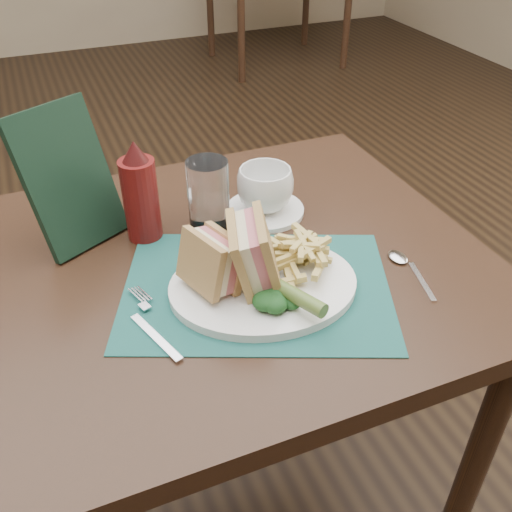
{
  "coord_description": "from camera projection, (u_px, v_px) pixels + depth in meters",
  "views": [
    {
      "loc": [
        -0.24,
        -1.25,
        1.33
      ],
      "look_at": [
        0.04,
        -0.57,
        0.8
      ],
      "focal_mm": 40.0,
      "sensor_mm": 36.0,
      "label": 1
    }
  ],
  "objects": [
    {
      "name": "floor",
      "position": [
        176.0,
        363.0,
        1.79
      ],
      "size": [
        7.0,
        7.0,
        0.0
      ],
      "primitive_type": "plane",
      "color": "black",
      "rests_on": "ground"
    },
    {
      "name": "table_main",
      "position": [
        227.0,
        402.0,
        1.2
      ],
      "size": [
        0.9,
        0.75,
        0.75
      ],
      "primitive_type": null,
      "color": "black",
      "rests_on": "ground"
    },
    {
      "name": "wall_back",
      "position": [
        52.0,
        52.0,
        4.41
      ],
      "size": [
        6.0,
        0.0,
        6.0
      ],
      "primitive_type": "plane",
      "rotation": [
        1.57,
        0.0,
        0.0
      ],
      "color": "tan",
      "rests_on": "ground"
    },
    {
      "name": "sandwich_half_b",
      "position": [
        240.0,
        252.0,
        0.87
      ],
      "size": [
        0.11,
        0.13,
        0.11
      ],
      "primitive_type": null,
      "rotation": [
        0.0,
        -0.24,
        -0.29
      ],
      "color": "tan",
      "rests_on": "plate"
    },
    {
      "name": "saucer",
      "position": [
        265.0,
        210.0,
        1.1
      ],
      "size": [
        0.2,
        0.2,
        0.01
      ],
      "primitive_type": "cylinder",
      "rotation": [
        0.0,
        0.0,
        0.4
      ],
      "color": "white",
      "rests_on": "table_main"
    },
    {
      "name": "spoon",
      "position": [
        413.0,
        271.0,
        0.94
      ],
      "size": [
        0.07,
        0.15,
        0.01
      ],
      "primitive_type": null,
      "rotation": [
        0.0,
        0.0,
        -0.24
      ],
      "color": "silver",
      "rests_on": "table_main"
    },
    {
      "name": "kale_garnish",
      "position": [
        284.0,
        295.0,
        0.85
      ],
      "size": [
        0.11,
        0.08,
        0.03
      ],
      "primitive_type": null,
      "color": "#133617",
      "rests_on": "plate"
    },
    {
      "name": "fries_pile",
      "position": [
        299.0,
        252.0,
        0.92
      ],
      "size": [
        0.18,
        0.2,
        0.05
      ],
      "primitive_type": null,
      "color": "tan",
      "rests_on": "plate"
    },
    {
      "name": "pickle_spear",
      "position": [
        292.0,
        294.0,
        0.84
      ],
      "size": [
        0.07,
        0.12,
        0.03
      ],
      "primitive_type": "cylinder",
      "rotation": [
        1.54,
        0.0,
        0.42
      ],
      "color": "#476125",
      "rests_on": "plate"
    },
    {
      "name": "sandwich_half_a",
      "position": [
        201.0,
        266.0,
        0.85
      ],
      "size": [
        0.1,
        0.11,
        0.1
      ],
      "primitive_type": null,
      "rotation": [
        0.0,
        0.24,
        0.33
      ],
      "color": "tan",
      "rests_on": "plate"
    },
    {
      "name": "coffee_cup",
      "position": [
        265.0,
        189.0,
        1.07
      ],
      "size": [
        0.15,
        0.15,
        0.08
      ],
      "primitive_type": "imported",
      "rotation": [
        0.0,
        0.0,
        0.67
      ],
      "color": "white",
      "rests_on": "saucer"
    },
    {
      "name": "plate",
      "position": [
        263.0,
        285.0,
        0.91
      ],
      "size": [
        0.34,
        0.29,
        0.01
      ],
      "primitive_type": null,
      "rotation": [
        0.0,
        0.0,
        -0.17
      ],
      "color": "white",
      "rests_on": "placemat"
    },
    {
      "name": "check_presenter",
      "position": [
        68.0,
        178.0,
        0.96
      ],
      "size": [
        0.18,
        0.15,
        0.24
      ],
      "primitive_type": "cube",
      "rotation": [
        -0.31,
        0.0,
        0.49
      ],
      "color": "black",
      "rests_on": "table_main"
    },
    {
      "name": "table_bg_right",
      "position": [
        277.0,
        8.0,
        4.01
      ],
      "size": [
        0.9,
        0.75,
        0.75
      ],
      "primitive_type": null,
      "color": "black",
      "rests_on": "ground"
    },
    {
      "name": "fork",
      "position": [
        151.0,
        322.0,
        0.84
      ],
      "size": [
        0.09,
        0.17,
        0.01
      ],
      "primitive_type": null,
      "rotation": [
        0.0,
        0.0,
        0.32
      ],
      "color": "silver",
      "rests_on": "placemat"
    },
    {
      "name": "placemat",
      "position": [
        257.0,
        288.0,
        0.91
      ],
      "size": [
        0.51,
        0.44,
        0.0
      ],
      "primitive_type": "cube",
      "rotation": [
        0.0,
        0.0,
        -0.4
      ],
      "color": "#184F4A",
      "rests_on": "table_main"
    },
    {
      "name": "drinking_glass",
      "position": [
        208.0,
        194.0,
        1.03
      ],
      "size": [
        0.09,
        0.09,
        0.13
      ],
      "primitive_type": "cylinder",
      "rotation": [
        0.0,
        0.0,
        0.27
      ],
      "color": "white",
      "rests_on": "table_main"
    },
    {
      "name": "ketchup_bottle",
      "position": [
        140.0,
        191.0,
        0.98
      ],
      "size": [
        0.07,
        0.07,
        0.19
      ],
      "primitive_type": null,
      "rotation": [
        0.0,
        0.0,
        -0.23
      ],
      "color": "#570F0F",
      "rests_on": "table_main"
    }
  ]
}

